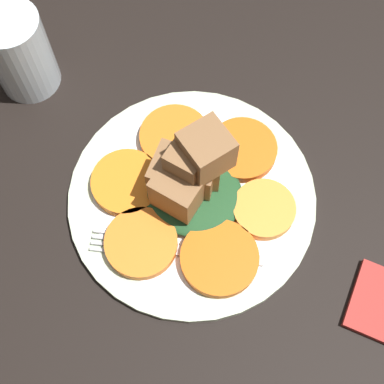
% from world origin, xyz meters
% --- Properties ---
extents(table_slab, '(1.20, 1.20, 0.02)m').
position_xyz_m(table_slab, '(0.00, 0.00, 0.01)').
color(table_slab, black).
rests_on(table_slab, ground).
extents(plate, '(0.28, 0.28, 0.01)m').
position_xyz_m(plate, '(0.00, 0.00, 0.03)').
color(plate, beige).
rests_on(plate, table_slab).
extents(carrot_slice_0, '(0.08, 0.08, 0.01)m').
position_xyz_m(carrot_slice_0, '(0.03, 0.07, 0.04)').
color(carrot_slice_0, '#D66114').
rests_on(carrot_slice_0, plate).
extents(carrot_slice_1, '(0.08, 0.08, 0.01)m').
position_xyz_m(carrot_slice_1, '(-0.05, 0.06, 0.04)').
color(carrot_slice_1, orange).
rests_on(carrot_slice_1, plate).
extents(carrot_slice_2, '(0.08, 0.08, 0.01)m').
position_xyz_m(carrot_slice_2, '(-0.07, -0.02, 0.04)').
color(carrot_slice_2, orange).
rests_on(carrot_slice_2, plate).
extents(carrot_slice_3, '(0.08, 0.08, 0.01)m').
position_xyz_m(carrot_slice_3, '(-0.03, -0.07, 0.04)').
color(carrot_slice_3, orange).
rests_on(carrot_slice_3, plate).
extents(carrot_slice_4, '(0.08, 0.08, 0.01)m').
position_xyz_m(carrot_slice_4, '(0.06, -0.06, 0.04)').
color(carrot_slice_4, '#D55F13').
rests_on(carrot_slice_4, plate).
extents(carrot_slice_5, '(0.07, 0.07, 0.01)m').
position_xyz_m(carrot_slice_5, '(0.08, 0.01, 0.04)').
color(carrot_slice_5, orange).
rests_on(carrot_slice_5, plate).
extents(center_pile, '(0.11, 0.10, 0.11)m').
position_xyz_m(center_pile, '(-0.00, 0.00, 0.07)').
color(center_pile, '#1E4723').
rests_on(center_pile, plate).
extents(fork, '(0.18, 0.07, 0.00)m').
position_xyz_m(fork, '(0.01, -0.07, 0.03)').
color(fork, '#B2B2B7').
rests_on(fork, plate).
extents(water_glass, '(0.07, 0.07, 0.10)m').
position_xyz_m(water_glass, '(-0.25, 0.07, 0.07)').
color(water_glass, silver).
rests_on(water_glass, table_slab).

